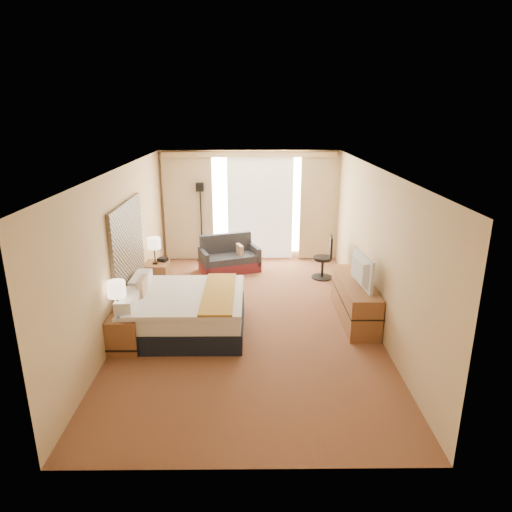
{
  "coord_description": "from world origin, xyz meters",
  "views": [
    {
      "loc": [
        0.05,
        -7.25,
        3.49
      ],
      "look_at": [
        0.12,
        0.4,
        1.03
      ],
      "focal_mm": 32.0,
      "sensor_mm": 36.0,
      "label": 1
    }
  ],
  "objects_px": {
    "nightstand_left": "(125,333)",
    "desk_chair": "(325,260)",
    "bed": "(184,311)",
    "lamp_left": "(116,290)",
    "nightstand_right": "(157,276)",
    "lamp_right": "(154,244)",
    "media_dresser": "(355,300)",
    "floor_lamp": "(201,206)",
    "television": "(357,270)",
    "loveseat": "(229,259)"
  },
  "relations": [
    {
      "from": "nightstand_right",
      "to": "media_dresser",
      "type": "xyz_separation_m",
      "value": [
        3.7,
        -1.45,
        0.07
      ]
    },
    {
      "from": "media_dresser",
      "to": "nightstand_left",
      "type": "bearing_deg",
      "value": -164.16
    },
    {
      "from": "lamp_left",
      "to": "nightstand_right",
      "type": "bearing_deg",
      "value": 88.69
    },
    {
      "from": "media_dresser",
      "to": "desk_chair",
      "type": "height_order",
      "value": "desk_chair"
    },
    {
      "from": "media_dresser",
      "to": "floor_lamp",
      "type": "relative_size",
      "value": 0.96
    },
    {
      "from": "nightstand_left",
      "to": "lamp_right",
      "type": "distance_m",
      "value": 2.54
    },
    {
      "from": "desk_chair",
      "to": "television",
      "type": "height_order",
      "value": "television"
    },
    {
      "from": "desk_chair",
      "to": "lamp_left",
      "type": "distance_m",
      "value": 4.75
    },
    {
      "from": "loveseat",
      "to": "lamp_right",
      "type": "bearing_deg",
      "value": -161.23
    },
    {
      "from": "loveseat",
      "to": "desk_chair",
      "type": "relative_size",
      "value": 1.54
    },
    {
      "from": "loveseat",
      "to": "floor_lamp",
      "type": "xyz_separation_m",
      "value": [
        -0.69,
        0.76,
        1.07
      ]
    },
    {
      "from": "floor_lamp",
      "to": "lamp_left",
      "type": "xyz_separation_m",
      "value": [
        -0.78,
        -4.37,
        -0.34
      ]
    },
    {
      "from": "nightstand_right",
      "to": "lamp_right",
      "type": "distance_m",
      "value": 0.7
    },
    {
      "from": "floor_lamp",
      "to": "loveseat",
      "type": "bearing_deg",
      "value": -47.76
    },
    {
      "from": "lamp_right",
      "to": "television",
      "type": "relative_size",
      "value": 0.57
    },
    {
      "from": "desk_chair",
      "to": "lamp_left",
      "type": "relative_size",
      "value": 1.65
    },
    {
      "from": "nightstand_right",
      "to": "floor_lamp",
      "type": "distance_m",
      "value": 2.25
    },
    {
      "from": "media_dresser",
      "to": "lamp_right",
      "type": "bearing_deg",
      "value": 159.42
    },
    {
      "from": "media_dresser",
      "to": "lamp_left",
      "type": "relative_size",
      "value": 3.18
    },
    {
      "from": "loveseat",
      "to": "desk_chair",
      "type": "bearing_deg",
      "value": -33.98
    },
    {
      "from": "television",
      "to": "lamp_left",
      "type": "bearing_deg",
      "value": 97.57
    },
    {
      "from": "nightstand_left",
      "to": "desk_chair",
      "type": "bearing_deg",
      "value": 41.39
    },
    {
      "from": "nightstand_left",
      "to": "lamp_right",
      "type": "bearing_deg",
      "value": 90.28
    },
    {
      "from": "nightstand_left",
      "to": "nightstand_right",
      "type": "height_order",
      "value": "same"
    },
    {
      "from": "desk_chair",
      "to": "television",
      "type": "relative_size",
      "value": 0.98
    },
    {
      "from": "bed",
      "to": "lamp_left",
      "type": "relative_size",
      "value": 3.37
    },
    {
      "from": "nightstand_right",
      "to": "loveseat",
      "type": "bearing_deg",
      "value": 37.81
    },
    {
      "from": "loveseat",
      "to": "lamp_left",
      "type": "xyz_separation_m",
      "value": [
        -1.47,
        -3.61,
        0.72
      ]
    },
    {
      "from": "nightstand_left",
      "to": "nightstand_right",
      "type": "distance_m",
      "value": 2.5
    },
    {
      "from": "media_dresser",
      "to": "television",
      "type": "relative_size",
      "value": 1.88
    },
    {
      "from": "lamp_right",
      "to": "television",
      "type": "bearing_deg",
      "value": -23.43
    },
    {
      "from": "bed",
      "to": "television",
      "type": "relative_size",
      "value": 2.0
    },
    {
      "from": "bed",
      "to": "floor_lamp",
      "type": "bearing_deg",
      "value": 91.39
    },
    {
      "from": "media_dresser",
      "to": "lamp_right",
      "type": "height_order",
      "value": "lamp_right"
    },
    {
      "from": "floor_lamp",
      "to": "desk_chair",
      "type": "bearing_deg",
      "value": -24.58
    },
    {
      "from": "nightstand_right",
      "to": "lamp_left",
      "type": "height_order",
      "value": "lamp_left"
    },
    {
      "from": "desk_chair",
      "to": "lamp_left",
      "type": "xyz_separation_m",
      "value": [
        -3.55,
        -3.1,
        0.57
      ]
    },
    {
      "from": "floor_lamp",
      "to": "lamp_right",
      "type": "relative_size",
      "value": 3.47
    },
    {
      "from": "desk_chair",
      "to": "lamp_right",
      "type": "xyz_separation_m",
      "value": [
        -3.51,
        -0.64,
        0.55
      ]
    },
    {
      "from": "nightstand_right",
      "to": "desk_chair",
      "type": "bearing_deg",
      "value": 9.43
    },
    {
      "from": "nightstand_right",
      "to": "loveseat",
      "type": "relative_size",
      "value": 0.38
    },
    {
      "from": "nightstand_right",
      "to": "floor_lamp",
      "type": "relative_size",
      "value": 0.29
    },
    {
      "from": "floor_lamp",
      "to": "television",
      "type": "height_order",
      "value": "floor_lamp"
    },
    {
      "from": "nightstand_left",
      "to": "desk_chair",
      "type": "distance_m",
      "value": 4.66
    },
    {
      "from": "bed",
      "to": "lamp_left",
      "type": "distance_m",
      "value": 1.27
    },
    {
      "from": "nightstand_left",
      "to": "desk_chair",
      "type": "relative_size",
      "value": 0.59
    },
    {
      "from": "floor_lamp",
      "to": "nightstand_left",
      "type": "bearing_deg",
      "value": -99.4
    },
    {
      "from": "nightstand_right",
      "to": "media_dresser",
      "type": "relative_size",
      "value": 0.31
    },
    {
      "from": "television",
      "to": "media_dresser",
      "type": "bearing_deg",
      "value": -20.19
    },
    {
      "from": "loveseat",
      "to": "television",
      "type": "bearing_deg",
      "value": -70.86
    }
  ]
}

